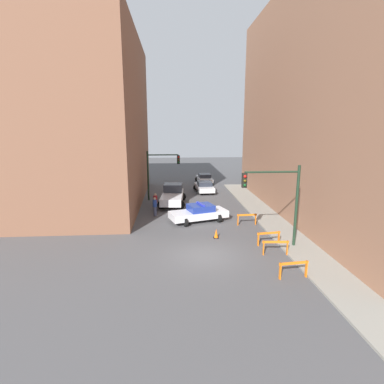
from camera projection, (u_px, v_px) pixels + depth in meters
name	position (u px, v px, depth m)	size (l,w,h in m)	color
ground_plane	(205.00, 255.00, 18.16)	(120.00, 120.00, 0.00)	#4C4C4F
sidewalk_right	(304.00, 251.00, 18.57)	(2.40, 44.00, 0.12)	gray
building_corner_left	(68.00, 121.00, 29.26)	(14.00, 20.00, 16.42)	brown
building_right	(355.00, 103.00, 24.85)	(12.00, 28.00, 19.10)	#93664C
traffic_light_near	(279.00, 194.00, 18.62)	(3.64, 0.35, 5.20)	black
traffic_light_far	(158.00, 168.00, 31.24)	(3.44, 0.35, 5.20)	black
police_car	(199.00, 213.00, 24.59)	(5.04, 3.20, 1.52)	white
white_truck	(173.00, 195.00, 30.20)	(2.93, 5.55, 1.90)	silver
parked_car_near	(204.00, 187.00, 35.66)	(2.45, 4.41, 1.31)	silver
parked_car_mid	(204.00, 178.00, 41.56)	(2.40, 4.38, 1.31)	silver
pedestrian_crossing	(155.00, 206.00, 26.05)	(0.50, 0.50, 1.66)	#474C66
pedestrian_corner	(155.00, 202.00, 27.58)	(0.50, 0.50, 1.66)	black
barrier_front	(294.00, 267.00, 15.27)	(1.60, 0.31, 0.90)	orange
barrier_mid	(275.00, 245.00, 18.08)	(1.60, 0.26, 0.90)	orange
barrier_back	(269.00, 236.00, 19.60)	(1.59, 0.34, 0.90)	orange
barrier_corner	(247.00, 218.00, 23.64)	(1.60, 0.24, 0.90)	orange
traffic_cone	(216.00, 234.00, 20.92)	(0.36, 0.36, 0.66)	black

